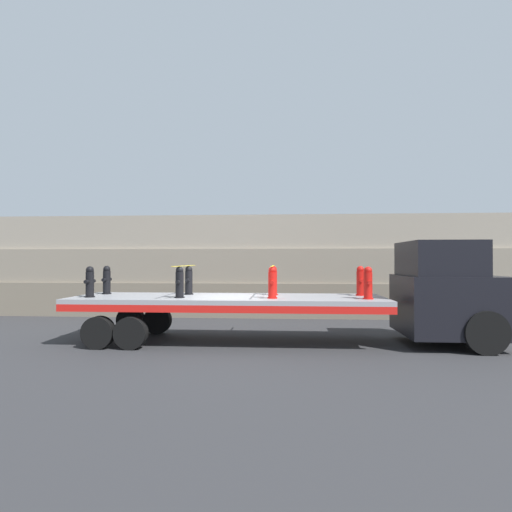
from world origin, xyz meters
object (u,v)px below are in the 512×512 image
at_px(truck_cab, 450,294).
at_px(fire_hydrant_red_near_3, 368,283).
at_px(fire_hydrant_red_far_3, 360,281).
at_px(fire_hydrant_black_far_0, 107,280).
at_px(fire_hydrant_black_near_0, 90,282).
at_px(fire_hydrant_black_far_1, 189,280).
at_px(fire_hydrant_black_near_1, 180,282).
at_px(fire_hydrant_red_far_2, 273,281).
at_px(fire_hydrant_red_near_2, 272,283).
at_px(flatbed_trailer, 206,305).

xyz_separation_m(truck_cab, fire_hydrant_red_near_3, (-2.44, -0.56, 0.32)).
bearing_deg(fire_hydrant_red_far_3, fire_hydrant_black_far_0, 180.00).
height_order(fire_hydrant_black_far_0, fire_hydrant_red_far_3, same).
height_order(fire_hydrant_black_near_0, fire_hydrant_black_far_1, same).
distance_m(fire_hydrant_black_far_1, fire_hydrant_red_far_3, 5.33).
relative_size(fire_hydrant_black_near_1, fire_hydrant_black_far_1, 1.00).
xyz_separation_m(fire_hydrant_black_far_0, fire_hydrant_red_far_2, (5.33, 0.00, 0.00)).
bearing_deg(fire_hydrant_red_far_3, fire_hydrant_black_far_1, 180.00).
bearing_deg(fire_hydrant_black_near_0, fire_hydrant_red_far_3, 7.93).
height_order(fire_hydrant_black_far_0, fire_hydrant_black_far_1, same).
distance_m(fire_hydrant_black_near_1, fire_hydrant_black_far_1, 1.11).
bearing_deg(fire_hydrant_black_far_0, fire_hydrant_red_far_2, 0.00).
bearing_deg(fire_hydrant_red_near_2, fire_hydrant_black_far_0, 168.19).
relative_size(fire_hydrant_black_far_1, fire_hydrant_red_far_2, 1.00).
bearing_deg(flatbed_trailer, truck_cab, 0.00).
xyz_separation_m(truck_cab, fire_hydrant_black_near_0, (-10.43, -0.56, 0.32)).
bearing_deg(truck_cab, flatbed_trailer, 180.00).
distance_m(fire_hydrant_black_near_1, fire_hydrant_red_far_2, 2.89).
bearing_deg(fire_hydrant_red_far_3, fire_hydrant_red_near_2, -157.31).
xyz_separation_m(flatbed_trailer, fire_hydrant_black_far_0, (-3.34, 0.56, 0.71)).
xyz_separation_m(flatbed_trailer, fire_hydrant_red_far_2, (1.99, 0.56, 0.71)).
distance_m(fire_hydrant_black_near_0, fire_hydrant_red_near_3, 7.99).
xyz_separation_m(fire_hydrant_black_far_1, fire_hydrant_red_near_2, (2.66, -1.11, 0.00)).
xyz_separation_m(fire_hydrant_black_far_0, fire_hydrant_black_near_1, (2.66, -1.11, 0.00)).
bearing_deg(fire_hydrant_red_near_2, truck_cab, 6.23).
distance_m(fire_hydrant_black_far_1, fire_hydrant_red_far_2, 2.66).
height_order(fire_hydrant_black_near_1, fire_hydrant_red_far_3, same).
xyz_separation_m(truck_cab, flatbed_trailer, (-7.09, 0.00, -0.38)).
xyz_separation_m(fire_hydrant_red_near_2, fire_hydrant_red_far_2, (0.00, 1.11, 0.00)).
bearing_deg(fire_hydrant_red_near_2, fire_hydrant_red_far_2, 90.00).
height_order(flatbed_trailer, fire_hydrant_black_near_1, fire_hydrant_black_near_1).
height_order(truck_cab, fire_hydrant_black_near_1, truck_cab).
distance_m(fire_hydrant_black_near_0, fire_hydrant_black_far_1, 2.89).
relative_size(fire_hydrant_black_far_0, fire_hydrant_black_near_1, 1.00).
bearing_deg(truck_cab, fire_hydrant_red_near_2, -173.77).
height_order(truck_cab, fire_hydrant_red_far_2, truck_cab).
bearing_deg(fire_hydrant_black_far_0, flatbed_trailer, -9.47).
xyz_separation_m(fire_hydrant_black_near_0, fire_hydrant_red_near_2, (5.33, 0.00, 0.00)).
distance_m(flatbed_trailer, fire_hydrant_red_near_3, 4.74).
bearing_deg(fire_hydrant_red_near_3, fire_hydrant_black_near_1, 180.00).
height_order(truck_cab, fire_hydrant_black_near_0, truck_cab).
xyz_separation_m(fire_hydrant_red_far_2, fire_hydrant_red_near_3, (2.66, -1.11, 0.00)).
bearing_deg(fire_hydrant_black_far_0, fire_hydrant_red_far_3, 0.00).
height_order(truck_cab, fire_hydrant_red_near_3, truck_cab).
xyz_separation_m(fire_hydrant_black_far_1, fire_hydrant_red_far_2, (2.66, 0.00, 0.00)).
xyz_separation_m(fire_hydrant_black_far_0, fire_hydrant_red_near_3, (7.99, -1.11, 0.00)).
xyz_separation_m(fire_hydrant_black_near_0, fire_hydrant_black_near_1, (2.66, 0.00, 0.00)).
bearing_deg(fire_hydrant_red_far_2, fire_hydrant_black_near_0, -168.19).
bearing_deg(fire_hydrant_black_near_0, fire_hydrant_black_far_1, 22.69).
bearing_deg(truck_cab, fire_hydrant_red_far_2, 173.77).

